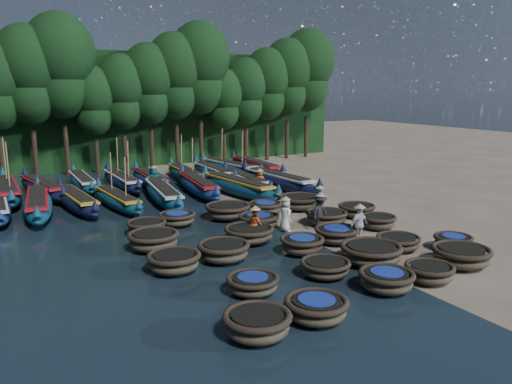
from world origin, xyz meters
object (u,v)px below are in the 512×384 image
coracle_3 (429,272)px  coracle_6 (325,267)px  coracle_9 (453,242)px  coracle_16 (249,234)px  coracle_21 (177,218)px  long_boat_2 (76,200)px  long_boat_17 (256,167)px  fisherman_2 (255,222)px  fisherman_6 (260,180)px  long_boat_7 (245,181)px  coracle_23 (265,207)px  long_boat_4 (163,194)px  coracle_10 (174,261)px  fisherman_4 (359,223)px  coracle_5 (253,284)px  long_boat_8 (278,181)px  coracle_13 (337,234)px  long_boat_10 (43,188)px  long_boat_16 (230,167)px  long_boat_12 (122,181)px  coracle_1 (316,308)px  coracle_11 (224,251)px  long_boat_5 (198,185)px  long_boat_15 (214,172)px  coracle_18 (326,217)px  fisherman_3 (320,211)px  coracle_19 (357,210)px  long_boat_11 (82,182)px  coracle_0 (257,324)px  fisherman_1 (320,199)px  coracle_12 (302,244)px  long_boat_14 (185,174)px  fisherman_0 (285,214)px  coracle_20 (147,227)px  coracle_24 (300,202)px  long_boat_13 (150,179)px  coracle_4 (461,256)px  long_boat_1 (38,204)px  coracle_2 (386,280)px  coracle_14 (378,221)px  fisherman_5 (155,179)px  long_boat_3 (117,200)px  long_boat_9 (7,191)px  coracle_8 (398,242)px  coracle_22 (228,211)px

coracle_3 → coracle_6: (-2.98, 2.32, -0.03)m
coracle_9 → coracle_16: coracle_16 is taller
coracle_3 → coracle_21: (-5.30, 11.74, 0.01)m
long_boat_2 → long_boat_17: size_ratio=0.87×
fisherman_2 → fisherman_6: (5.46, 8.96, 0.03)m
long_boat_7 → coracle_23: bearing=-103.8°
coracle_6 → coracle_21: 9.70m
coracle_6 → long_boat_4: size_ratio=0.27×
coracle_10 → fisherman_4: bearing=-4.7°
coracle_5 → long_boat_8: size_ratio=0.21×
coracle_13 → long_boat_10: long_boat_10 is taller
long_boat_16 → long_boat_17: long_boat_16 is taller
long_boat_2 → long_boat_12: (3.93, 4.74, 0.02)m
coracle_1 → coracle_3: bearing=4.8°
long_boat_12 → coracle_11: bearing=-91.7°
long_boat_5 → long_boat_15: 5.32m
coracle_18 → long_boat_10: long_boat_10 is taller
coracle_21 → fisherman_3: 7.34m
coracle_19 → long_boat_11: long_boat_11 is taller
coracle_0 → fisherman_1: bearing=46.2°
long_boat_2 → long_boat_11: size_ratio=1.03×
coracle_1 → fisherman_4: bearing=40.1°
long_boat_11 → coracle_11: bearing=-82.1°
coracle_12 → long_boat_14: 18.22m
coracle_19 → fisherman_0: bearing=-175.5°
long_boat_12 → coracle_21: bearing=-90.9°
coracle_20 → coracle_24: (9.34, 0.51, 0.07)m
long_boat_7 → fisherman_1: 8.17m
coracle_18 → long_boat_13: 14.98m
coracle_4 → coracle_23: coracle_4 is taller
long_boat_1 → long_boat_15: 13.97m
coracle_2 → coracle_16: coracle_16 is taller
coracle_14 → long_boat_1: (-14.49, 11.76, 0.18)m
long_boat_13 → fisherman_5: size_ratio=4.27×
coracle_18 → long_boat_5: 10.69m
long_boat_8 → fisherman_5: bearing=150.7°
long_boat_3 → long_boat_12: 5.83m
long_boat_12 → long_boat_9: bearing=-179.9°
fisherman_5 → coracle_11: bearing=-99.4°
coracle_21 → fisherman_4: size_ratio=1.11×
coracle_8 → coracle_11: size_ratio=0.91×
coracle_22 → coracle_5: bearing=-111.6°
long_boat_7 → fisherman_6: size_ratio=4.77×
coracle_3 → coracle_18: coracle_18 is taller
coracle_18 → fisherman_4: size_ratio=1.28×
coracle_1 → coracle_5: (-0.68, 2.76, -0.05)m
long_boat_8 → long_boat_10: size_ratio=1.07×
coracle_5 → long_boat_12: 20.41m
coracle_2 → coracle_3: bearing=-4.5°
coracle_19 → long_boat_13: (-7.26, 13.76, 0.14)m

